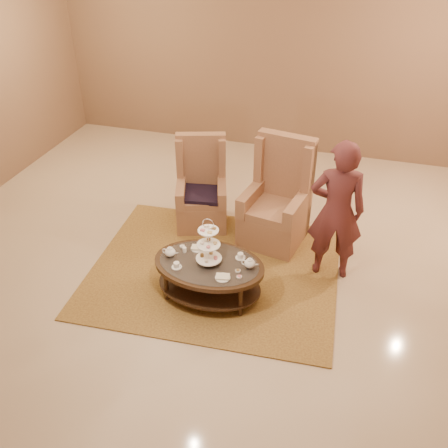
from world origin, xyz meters
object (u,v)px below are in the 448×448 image
(armchair_right, at_px, (277,207))
(armchair_left, at_px, (202,195))
(tea_table, at_px, (209,269))
(person, at_px, (337,211))

(armchair_right, bearing_deg, armchair_left, -175.39)
(armchair_left, bearing_deg, armchair_right, -23.22)
(tea_table, height_order, armchair_right, armchair_right)
(tea_table, relative_size, person, 0.73)
(armchair_right, distance_m, person, 1.04)
(tea_table, xyz_separation_m, person, (1.27, 0.82, 0.49))
(tea_table, height_order, armchair_left, armchair_left)
(armchair_left, relative_size, person, 0.71)
(tea_table, distance_m, armchair_right, 1.47)
(armchair_left, distance_m, armchair_right, 1.09)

